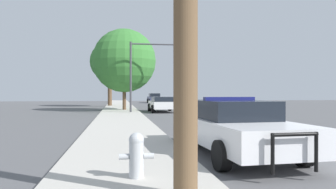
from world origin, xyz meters
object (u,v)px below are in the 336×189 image
police_car (232,126)px  car_background_distant (154,98)px  car_background_midblock (162,104)px  tree_sidewalk_far (110,62)px  fire_hydrant (136,154)px  tree_sidewalk_mid (124,61)px  traffic_light (152,62)px

police_car → car_background_distant: size_ratio=1.25×
car_background_midblock → tree_sidewalk_far: tree_sidewalk_far is taller
fire_hydrant → tree_sidewalk_mid: (0.25, 22.66, 3.79)m
traffic_light → tree_sidewalk_far: bearing=105.3°
fire_hydrant → traffic_light: (2.26, 19.01, 3.34)m
fire_hydrant → traffic_light: traffic_light is taller
traffic_light → car_background_distant: 25.80m
car_background_distant → tree_sidewalk_mid: size_ratio=0.62×
police_car → tree_sidewalk_far: (-3.83, 29.19, 4.33)m
traffic_light → police_car: bearing=-88.7°
fire_hydrant → car_background_midblock: size_ratio=0.17×
police_car → tree_sidewalk_far: 29.75m
fire_hydrant → tree_sidewalk_mid: size_ratio=0.11×
car_background_midblock → tree_sidewalk_mid: (-3.07, 1.56, 3.66)m
car_background_midblock → tree_sidewalk_far: bearing=112.7°
police_car → traffic_light: traffic_light is taller
fire_hydrant → tree_sidewalk_far: 32.00m
police_car → fire_hydrant: police_car is taller
car_background_distant → tree_sidewalk_mid: (-5.02, -21.78, 3.58)m
traffic_light → tree_sidewalk_mid: size_ratio=0.76×
fire_hydrant → car_background_distant: bearing=83.2°
police_car → tree_sidewalk_far: bearing=-86.2°
traffic_light → fire_hydrant: bearing=-96.8°
tree_sidewalk_far → fire_hydrant: bearing=-87.8°
fire_hydrant → car_background_midblock: (3.31, 21.10, 0.13)m
police_car → car_background_distant: 42.06m
fire_hydrant → tree_sidewalk_far: tree_sidewalk_far is taller
car_background_midblock → tree_sidewalk_mid: bearing=152.6°
police_car → car_background_distant: bearing=-97.2°
car_background_distant → car_background_midblock: bearing=-95.2°
fire_hydrant → traffic_light: 19.44m
police_car → tree_sidewalk_mid: size_ratio=0.78×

